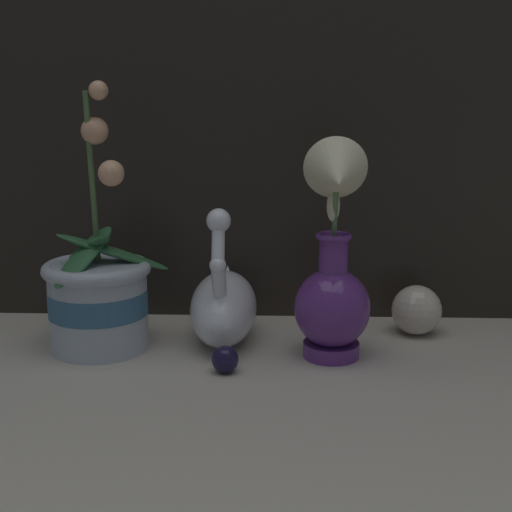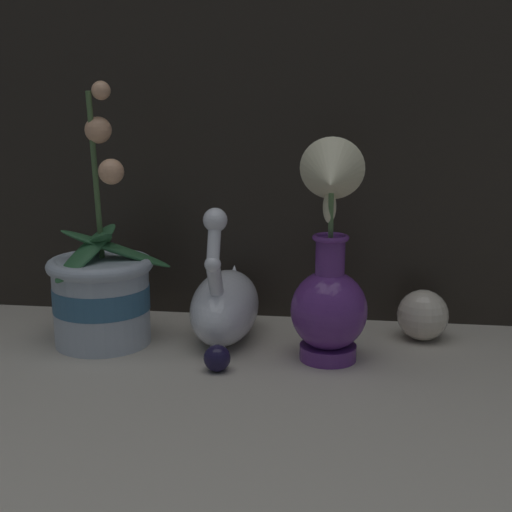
{
  "view_description": "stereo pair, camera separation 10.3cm",
  "coord_description": "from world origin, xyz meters",
  "px_view_note": "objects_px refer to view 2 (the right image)",
  "views": [
    {
      "loc": [
        0.04,
        -0.86,
        0.37
      ],
      "look_at": [
        0.01,
        0.14,
        0.14
      ],
      "focal_mm": 50.0,
      "sensor_mm": 36.0,
      "label": 1
    },
    {
      "loc": [
        0.15,
        -0.86,
        0.37
      ],
      "look_at": [
        0.01,
        0.14,
        0.14
      ],
      "focal_mm": 50.0,
      "sensor_mm": 36.0,
      "label": 2
    }
  ],
  "objects_px": {
    "swan_figurine": "(225,303)",
    "blue_vase": "(329,278)",
    "orchid_potted_plant": "(101,289)",
    "glass_sphere": "(423,315)"
  },
  "relations": [
    {
      "from": "swan_figurine",
      "to": "blue_vase",
      "type": "bearing_deg",
      "value": -23.19
    },
    {
      "from": "orchid_potted_plant",
      "to": "blue_vase",
      "type": "distance_m",
      "value": 0.34
    },
    {
      "from": "orchid_potted_plant",
      "to": "glass_sphere",
      "type": "relative_size",
      "value": 4.96
    },
    {
      "from": "orchid_potted_plant",
      "to": "glass_sphere",
      "type": "height_order",
      "value": "orchid_potted_plant"
    },
    {
      "from": "orchid_potted_plant",
      "to": "swan_figurine",
      "type": "xyz_separation_m",
      "value": [
        0.18,
        0.04,
        -0.03
      ]
    },
    {
      "from": "glass_sphere",
      "to": "swan_figurine",
      "type": "bearing_deg",
      "value": -171.81
    },
    {
      "from": "orchid_potted_plant",
      "to": "swan_figurine",
      "type": "height_order",
      "value": "orchid_potted_plant"
    },
    {
      "from": "orchid_potted_plant",
      "to": "glass_sphere",
      "type": "distance_m",
      "value": 0.48
    },
    {
      "from": "orchid_potted_plant",
      "to": "blue_vase",
      "type": "relative_size",
      "value": 1.23
    },
    {
      "from": "swan_figurine",
      "to": "blue_vase",
      "type": "distance_m",
      "value": 0.18
    }
  ]
}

